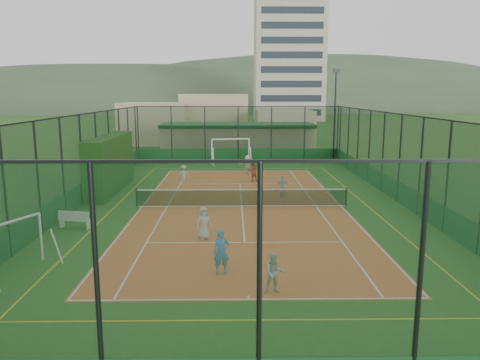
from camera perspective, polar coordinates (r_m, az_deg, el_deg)
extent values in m
plane|color=#254D1A|center=(25.92, 0.21, -3.22)|extent=(300.00, 300.00, 0.00)
cube|color=#C1582A|center=(25.92, 0.21, -3.20)|extent=(11.17, 23.97, 0.01)
cube|color=beige|center=(108.25, 5.95, 15.21)|extent=(15.00, 12.00, 30.00)
cube|color=black|center=(30.87, -15.55, 1.94)|extent=(1.20, 7.99, 3.50)
imported|color=silver|center=(20.11, -4.42, -5.23)|extent=(0.82, 0.72, 1.41)
imported|color=#4478C2|center=(16.30, -2.27, -8.76)|extent=(0.62, 0.46, 1.56)
imported|color=silver|center=(14.88, 4.20, -11.24)|extent=(0.67, 0.55, 1.30)
imported|color=silver|center=(32.70, -6.90, 0.73)|extent=(0.85, 0.56, 1.23)
imported|color=silver|center=(27.97, 5.22, -0.79)|extent=(0.85, 0.51, 1.35)
imported|color=white|center=(36.24, 0.91, 1.93)|extent=(1.40, 0.80, 1.43)
imported|color=red|center=(32.98, 1.53, 1.13)|extent=(0.92, 0.87, 1.51)
sphere|color=#CCE033|center=(27.56, 3.58, -2.31)|extent=(0.07, 0.07, 0.07)
sphere|color=#CCE033|center=(27.41, 2.44, -2.37)|extent=(0.07, 0.07, 0.07)
sphere|color=#CCE033|center=(27.24, -2.08, -2.45)|extent=(0.07, 0.07, 0.07)
sphere|color=#CCE033|center=(27.90, -2.91, -2.14)|extent=(0.07, 0.07, 0.07)
sphere|color=#CCE033|center=(27.25, -3.43, -2.46)|extent=(0.07, 0.07, 0.07)
sphere|color=#CCE033|center=(26.42, 0.72, -2.85)|extent=(0.07, 0.07, 0.07)
sphere|color=#CCE033|center=(27.88, 5.84, -2.19)|extent=(0.07, 0.07, 0.07)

